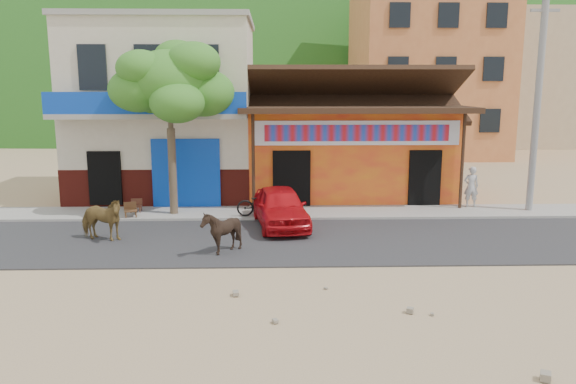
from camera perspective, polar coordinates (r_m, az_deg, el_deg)
name	(u,v)px	position (r m, az deg, el deg)	size (l,w,h in m)	color
ground	(316,268)	(14.44, 2.91, -7.70)	(120.00, 120.00, 0.00)	#9E825B
road	(310,240)	(16.82, 2.25, -4.93)	(60.00, 5.00, 0.04)	#28282B
sidewalk	(304,213)	(20.19, 1.59, -2.13)	(60.00, 2.00, 0.12)	gray
dance_club	(346,152)	(24.01, 5.87, 4.11)	(8.00, 6.00, 3.60)	orange
cafe_building	(167,111)	(24.08, -12.22, 8.00)	(7.00, 6.00, 7.00)	beige
apartment_front	(425,63)	(39.01, 13.77, 12.60)	(9.00, 9.00, 12.00)	#CC723F
apartment_rear	(519,79)	(47.65, 22.45, 10.52)	(8.00, 8.00, 10.00)	tan
hillside	(280,33)	(83.98, -0.85, 15.89)	(100.00, 40.00, 24.00)	#194C14
tree	(171,128)	(19.82, -11.82, 6.36)	(3.00, 3.00, 6.00)	#2D721E
utility_pole	(538,98)	(21.74, 24.04, 8.68)	(0.24, 0.24, 8.00)	gray
cow_tan	(101,219)	(17.49, -18.47, -2.62)	(0.70, 1.53, 1.29)	olive
cow_dark	(222,231)	(15.43, -6.77, -4.00)	(1.00, 1.12, 1.23)	black
red_car	(280,207)	(18.25, -0.78, -1.50)	(1.53, 3.81, 1.30)	red
scooter	(261,203)	(19.37, -2.72, -1.16)	(0.59, 1.69, 0.89)	black
pedestrian	(471,187)	(21.87, 18.11, 0.52)	(0.55, 0.36, 1.51)	silver
cafe_chair_left	(130,204)	(19.98, -15.74, -1.16)	(0.42, 0.42, 0.91)	#53311B
cafe_chair_right	(136,200)	(20.73, -15.21, -0.81)	(0.39, 0.39, 0.84)	#462317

